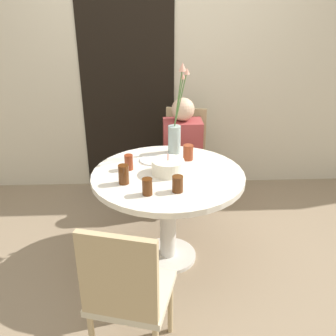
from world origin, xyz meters
The scene contains 15 objects.
ground_plane centered at (0.00, 0.00, 0.00)m, with size 16.00×16.00×0.00m, color #89755B.
wall_back centered at (0.00, 1.32, 1.30)m, with size 8.00×0.05×2.60m.
doorway_panel centered at (-0.33, 1.29, 1.02)m, with size 0.90×0.01×2.05m.
dining_table centered at (0.00, 0.00, 0.58)m, with size 1.07×1.07×0.72m.
chair_near_front centered at (0.20, 0.92, 0.51)m, with size 0.47×0.47×0.90m.
chair_left_flank centered at (-0.25, -0.91, 0.51)m, with size 0.49×0.49×0.90m.
birthday_cake centered at (0.00, 0.00, 0.77)m, with size 0.23×0.23×0.14m.
flower_vase centered at (0.08, 0.38, 0.91)m, with size 0.15×0.15×0.70m.
side_plate centered at (-0.10, 0.23, 0.72)m, with size 0.20×0.20×0.01m.
drink_glass_0 centered at (0.16, 0.24, 0.78)m, with size 0.08×0.08×0.12m.
drink_glass_1 centered at (-0.14, -0.30, 0.77)m, with size 0.06×0.06×0.11m.
drink_glass_2 centered at (0.05, -0.27, 0.77)m, with size 0.07×0.07×0.11m.
drink_glass_3 centered at (-0.27, 0.08, 0.77)m, with size 0.06×0.06×0.11m.
drink_glass_4 centered at (-0.30, -0.14, 0.78)m, with size 0.07×0.07×0.13m.
person_boy centered at (0.16, 0.76, 0.50)m, with size 0.34×0.24×1.06m.
Camera 1 is at (-0.11, -2.36, 1.84)m, focal length 40.00 mm.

